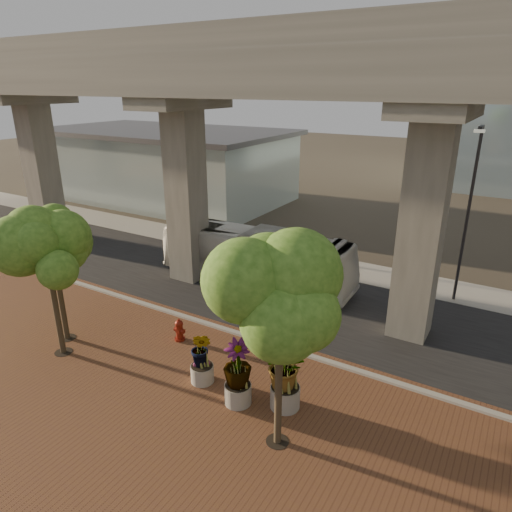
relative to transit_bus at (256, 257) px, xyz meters
The scene contains 17 objects.
ground 4.30m from the transit_bus, 52.40° to the right, with size 160.00×160.00×0.00m, color #3E372D.
brick_plaza 11.55m from the transit_bus, 77.61° to the right, with size 70.00×13.00×0.06m, color brown.
asphalt_road 3.11m from the transit_bus, 25.86° to the right, with size 90.00×8.00×0.04m, color black.
curb_strip 5.92m from the transit_bus, 64.67° to the right, with size 70.00×0.25×0.16m, color #A19E96.
far_sidewalk 5.17m from the transit_bus, 60.30° to the left, with size 90.00×3.00×0.06m, color #A19E96.
transit_viaduct 6.40m from the transit_bus, 25.86° to the right, with size 72.00×5.60×12.40m.
station_pavilion 21.79m from the transit_bus, 143.86° to the left, with size 23.00×13.00×6.30m.
transit_bus is the anchor object (origin of this frame).
fire_hydrant 6.90m from the transit_bus, 86.89° to the right, with size 0.49×0.44×0.98m.
planter_front 10.32m from the transit_bus, 53.64° to the right, with size 2.21×2.21×2.43m.
planter_right 10.09m from the transit_bus, 62.44° to the right, with size 2.23×2.23×2.38m.
planter_left 9.09m from the transit_bus, 71.28° to the right, with size 1.86×1.86×2.05m.
street_tree_far_west 10.36m from the transit_bus, 112.72° to the right, with size 3.46×3.46×6.03m.
street_tree_near_west 10.81m from the transit_bus, 106.99° to the right, with size 3.48×3.48×5.95m.
street_tree_near_east 12.28m from the transit_bus, 55.90° to the right, with size 3.80×3.80×6.25m.
streetlamp_west 9.30m from the transit_bus, 155.35° to the left, with size 0.44×1.28×8.81m.
streetlamp_east 10.69m from the transit_bus, 18.13° to the left, with size 0.42×1.22×8.45m.
Camera 1 is at (9.24, -16.32, 10.16)m, focal length 32.00 mm.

